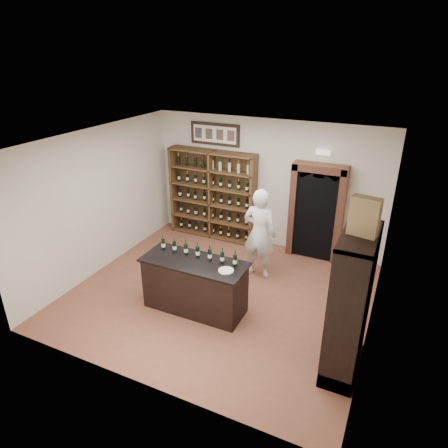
{
  "coord_description": "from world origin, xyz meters",
  "views": [
    {
      "loc": [
        2.87,
        -5.88,
        4.44
      ],
      "look_at": [
        -0.04,
        0.3,
        1.37
      ],
      "focal_mm": 32.0,
      "sensor_mm": 36.0,
      "label": 1
    }
  ],
  "objects": [
    {
      "name": "counter_bottle_2",
      "position": [
        -0.44,
        -0.46,
        1.11
      ],
      "size": [
        0.07,
        0.07,
        0.3
      ],
      "color": "black",
      "rests_on": "tasting_counter"
    },
    {
      "name": "counter_bottle_6",
      "position": [
        0.52,
        -0.46,
        1.11
      ],
      "size": [
        0.07,
        0.07,
        0.3
      ],
      "color": "black",
      "rests_on": "tasting_counter"
    },
    {
      "name": "counter_bottle_0",
      "position": [
        -0.92,
        -0.46,
        1.11
      ],
      "size": [
        0.07,
        0.07,
        0.3
      ],
      "color": "black",
      "rests_on": "tasting_counter"
    },
    {
      "name": "wall_right",
      "position": [
        2.75,
        0.0,
        1.5
      ],
      "size": [
        0.04,
        5.0,
        3.0
      ],
      "primitive_type": "cube",
      "color": "beige",
      "rests_on": "ground"
    },
    {
      "name": "plate",
      "position": [
        0.45,
        -0.67,
        1.01
      ],
      "size": [
        0.26,
        0.26,
        0.02
      ],
      "primitive_type": "cylinder",
      "color": "white",
      "rests_on": "tasting_counter"
    },
    {
      "name": "counter_bottle_4",
      "position": [
        0.04,
        -0.46,
        1.11
      ],
      "size": [
        0.07,
        0.07,
        0.3
      ],
      "color": "black",
      "rests_on": "tasting_counter"
    },
    {
      "name": "wine_shelf",
      "position": [
        -1.3,
        2.33,
        1.1
      ],
      "size": [
        2.2,
        0.38,
        2.2
      ],
      "color": "#56361D",
      "rests_on": "ground"
    },
    {
      "name": "emergency_light",
      "position": [
        1.25,
        2.42,
        2.4
      ],
      "size": [
        0.3,
        0.1,
        0.1
      ],
      "primitive_type": "cube",
      "color": "white",
      "rests_on": "wall_back"
    },
    {
      "name": "wine_crate",
      "position": [
        2.5,
        -0.93,
        2.46
      ],
      "size": [
        0.39,
        0.22,
        0.52
      ],
      "primitive_type": "cube",
      "rotation": [
        0.0,
        0.0,
        -0.18
      ],
      "color": "tan",
      "rests_on": "side_cabinet"
    },
    {
      "name": "counter_bottle_3",
      "position": [
        -0.2,
        -0.46,
        1.11
      ],
      "size": [
        0.07,
        0.07,
        0.3
      ],
      "color": "black",
      "rests_on": "tasting_counter"
    },
    {
      "name": "floor",
      "position": [
        0.0,
        0.0,
        0.0
      ],
      "size": [
        5.5,
        5.5,
        0.0
      ],
      "primitive_type": "plane",
      "color": "brown",
      "rests_on": "ground"
    },
    {
      "name": "side_cabinet",
      "position": [
        2.52,
        -0.9,
        0.75
      ],
      "size": [
        0.48,
        1.2,
        2.2
      ],
      "color": "black",
      "rests_on": "ground"
    },
    {
      "name": "wall_back",
      "position": [
        0.0,
        2.5,
        1.5
      ],
      "size": [
        5.5,
        0.04,
        3.0
      ],
      "primitive_type": "cube",
      "color": "beige",
      "rests_on": "ground"
    },
    {
      "name": "tasting_counter",
      "position": [
        -0.2,
        -0.6,
        0.49
      ],
      "size": [
        1.88,
        0.78,
        1.0
      ],
      "color": "black",
      "rests_on": "ground"
    },
    {
      "name": "counter_bottle_5",
      "position": [
        0.28,
        -0.46,
        1.11
      ],
      "size": [
        0.07,
        0.07,
        0.3
      ],
      "color": "black",
      "rests_on": "tasting_counter"
    },
    {
      "name": "shopkeeper",
      "position": [
        0.42,
        1.02,
        0.96
      ],
      "size": [
        0.72,
        0.49,
        1.91
      ],
      "primitive_type": "imported",
      "rotation": [
        0.0,
        0.0,
        3.09
      ],
      "color": "silver",
      "rests_on": "ground"
    },
    {
      "name": "framed_picture",
      "position": [
        -1.3,
        2.47,
        2.55
      ],
      "size": [
        1.25,
        0.04,
        0.52
      ],
      "primitive_type": "cube",
      "color": "black",
      "rests_on": "wall_back"
    },
    {
      "name": "wall_left",
      "position": [
        -2.75,
        0.0,
        1.5
      ],
      "size": [
        0.04,
        5.0,
        3.0
      ],
      "primitive_type": "cube",
      "color": "beige",
      "rests_on": "ground"
    },
    {
      "name": "counter_bottle_1",
      "position": [
        -0.68,
        -0.46,
        1.11
      ],
      "size": [
        0.07,
        0.07,
        0.3
      ],
      "color": "black",
      "rests_on": "tasting_counter"
    },
    {
      "name": "ceiling",
      "position": [
        0.0,
        0.0,
        3.0
      ],
      "size": [
        5.5,
        5.5,
        0.0
      ],
      "primitive_type": "plane",
      "rotation": [
        3.14,
        0.0,
        0.0
      ],
      "color": "white",
      "rests_on": "wall_back"
    },
    {
      "name": "arched_doorway",
      "position": [
        1.25,
        2.33,
        1.14
      ],
      "size": [
        1.17,
        0.35,
        2.17
      ],
      "color": "black",
      "rests_on": "ground"
    }
  ]
}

